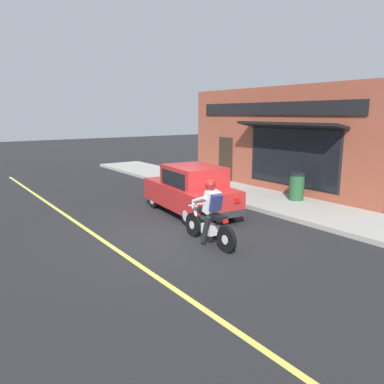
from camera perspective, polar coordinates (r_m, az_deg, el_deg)
name	(u,v)px	position (r m, az deg, el deg)	size (l,w,h in m)	color
ground_plane	(182,237)	(9.87, -1.61, -6.80)	(80.00, 80.00, 0.00)	black
sidewalk_curb	(238,193)	(15.00, 7.00, -0.12)	(2.60, 22.00, 0.14)	#9E9B93
lane_stripe	(75,222)	(11.72, -17.38, -4.32)	(0.12, 19.80, 0.01)	#D1C64C
storefront_building	(274,140)	(15.53, 12.37, 7.70)	(1.25, 9.49, 4.20)	brown
motorcycle_with_rider	(210,217)	(9.15, 2.71, -3.89)	(0.57, 2.02, 1.62)	black
car_hatchback	(191,190)	(11.92, -0.17, 0.27)	(2.04, 3.94, 1.57)	black
trash_bin	(297,186)	(13.78, 15.65, 0.86)	(0.56, 0.56, 0.98)	#23512D
traffic_cone	(173,174)	(17.38, -2.97, 2.80)	(0.36, 0.36, 0.60)	black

